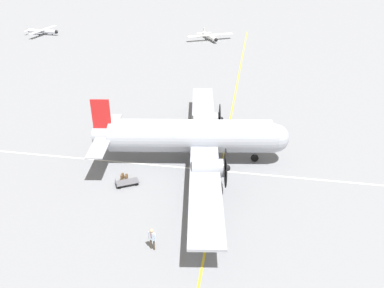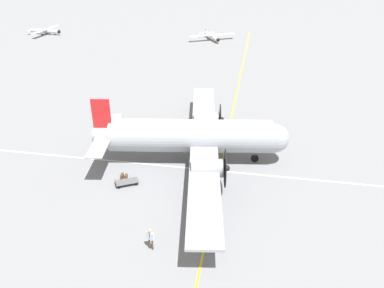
{
  "view_description": "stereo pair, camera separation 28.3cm",
  "coord_description": "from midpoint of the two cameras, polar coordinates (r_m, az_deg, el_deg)",
  "views": [
    {
      "loc": [
        29.93,
        5.08,
        18.02
      ],
      "look_at": [
        0.0,
        0.0,
        1.78
      ],
      "focal_mm": 35.0,
      "sensor_mm": 36.0,
      "label": 1
    },
    {
      "loc": [
        29.88,
        5.35,
        18.02
      ],
      "look_at": [
        0.0,
        0.0,
        1.78
      ],
      "focal_mm": 35.0,
      "sensor_mm": 36.0,
      "label": 2
    }
  ],
  "objects": [
    {
      "name": "baggage_cart",
      "position": [
        32.24,
        -9.69,
        -5.71
      ],
      "size": [
        1.72,
        2.11,
        0.56
      ],
      "rotation": [
        0.0,
        0.0,
        2.07
      ],
      "color": "#56565B",
      "rests_on": "ground_plane"
    },
    {
      "name": "light_aircraft_taxiing",
      "position": [
        93.93,
        -21.31,
        15.78
      ],
      "size": [
        10.19,
        7.56,
        1.96
      ],
      "rotation": [
        0.0,
        0.0,
        1.51
      ],
      "color": "#B7BCC6",
      "rests_on": "ground_plane"
    },
    {
      "name": "airliner_main",
      "position": [
        34.03,
        1.02,
        1.23
      ],
      "size": [
        27.96,
        17.96,
        6.1
      ],
      "rotation": [
        0.0,
        0.0,
        1.72
      ],
      "color": "#9399A3",
      "rests_on": "ground_plane"
    },
    {
      "name": "suitcase_near_door",
      "position": [
        32.91,
        -9.78,
        -4.98
      ],
      "size": [
        0.39,
        0.18,
        0.56
      ],
      "color": "brown",
      "rests_on": "ground_plane"
    },
    {
      "name": "apron_line_eastwest",
      "position": [
        34.99,
        4.81,
        -2.96
      ],
      "size": [
        120.0,
        0.16,
        0.01
      ],
      "color": "gold",
      "rests_on": "ground_plane"
    },
    {
      "name": "light_aircraft_distant",
      "position": [
        82.43,
        3.2,
        16.05
      ],
      "size": [
        7.32,
        9.29,
        1.95
      ],
      "rotation": [
        0.0,
        0.0,
        0.51
      ],
      "color": "white",
      "rests_on": "ground_plane"
    },
    {
      "name": "ground_plane",
      "position": [
        35.3,
        0.23,
        -2.55
      ],
      "size": [
        300.0,
        300.0,
        0.0
      ],
      "primitive_type": "plane",
      "color": "slate"
    },
    {
      "name": "crew_foreground",
      "position": [
        25.46,
        -6.03,
        -13.86
      ],
      "size": [
        0.31,
        0.56,
        1.71
      ],
      "rotation": [
        0.0,
        0.0,
        -1.9
      ],
      "color": "#473D2D",
      "rests_on": "ground_plane"
    },
    {
      "name": "apron_line_northsouth",
      "position": [
        34.15,
        -0.16,
        -3.69
      ],
      "size": [
        0.16,
        120.0,
        0.01
      ],
      "color": "silver",
      "rests_on": "ground_plane"
    },
    {
      "name": "suitcase_upright_spare",
      "position": [
        33.01,
        -10.37,
        -4.89
      ],
      "size": [
        0.5,
        0.17,
        0.58
      ],
      "color": "brown",
      "rests_on": "ground_plane"
    }
  ]
}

